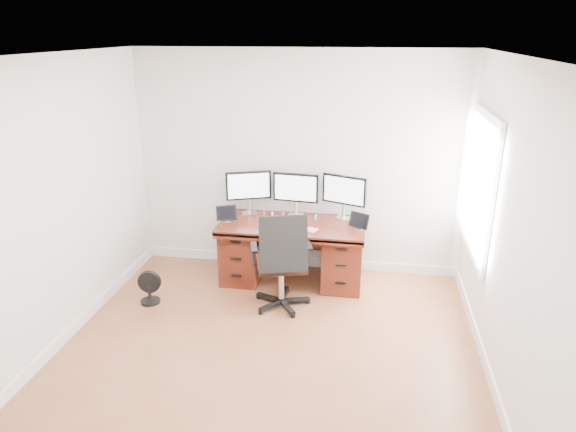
% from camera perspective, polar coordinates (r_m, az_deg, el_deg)
% --- Properties ---
extents(ground, '(4.50, 4.50, 0.00)m').
position_cam_1_polar(ground, '(4.81, -3.03, -16.93)').
color(ground, brown).
rests_on(ground, ground).
extents(back_wall, '(4.00, 0.10, 2.70)m').
position_cam_1_polar(back_wall, '(6.25, 1.12, 5.79)').
color(back_wall, white).
rests_on(back_wall, ground).
extents(right_wall, '(0.10, 4.50, 2.70)m').
position_cam_1_polar(right_wall, '(4.30, 23.97, -2.74)').
color(right_wall, white).
rests_on(right_wall, ground).
extents(desk, '(1.70, 0.80, 0.75)m').
position_cam_1_polar(desk, '(6.17, 0.50, -3.74)').
color(desk, '#49190E').
rests_on(desk, ground).
extents(office_chair, '(0.74, 0.74, 1.13)m').
position_cam_1_polar(office_chair, '(5.58, -0.70, -6.79)').
color(office_chair, black).
rests_on(office_chair, ground).
extents(floor_fan, '(0.26, 0.22, 0.38)m').
position_cam_1_polar(floor_fan, '(5.96, -15.17, -7.72)').
color(floor_fan, black).
rests_on(floor_fan, ground).
extents(monitor_left, '(0.53, 0.23, 0.53)m').
position_cam_1_polar(monitor_left, '(6.26, -4.40, 3.23)').
color(monitor_left, silver).
rests_on(monitor_left, desk).
extents(monitor_center, '(0.55, 0.16, 0.53)m').
position_cam_1_polar(monitor_center, '(6.15, 0.86, 2.99)').
color(monitor_center, silver).
rests_on(monitor_center, desk).
extents(monitor_right, '(0.53, 0.23, 0.53)m').
position_cam_1_polar(monitor_right, '(6.09, 6.26, 2.71)').
color(monitor_right, silver).
rests_on(monitor_right, desk).
extents(tablet_left, '(0.25, 0.15, 0.19)m').
position_cam_1_polar(tablet_left, '(6.09, -6.88, 0.20)').
color(tablet_left, silver).
rests_on(tablet_left, desk).
extents(tablet_right, '(0.24, 0.18, 0.19)m').
position_cam_1_polar(tablet_right, '(5.87, 7.89, -0.64)').
color(tablet_right, silver).
rests_on(tablet_right, desk).
extents(keyboard, '(0.32, 0.21, 0.01)m').
position_cam_1_polar(keyboard, '(5.80, 0.60, -1.50)').
color(keyboard, white).
rests_on(keyboard, desk).
extents(trackpad, '(0.16, 0.16, 0.01)m').
position_cam_1_polar(trackpad, '(5.81, 2.61, -1.53)').
color(trackpad, silver).
rests_on(trackpad, desk).
extents(drawing_tablet, '(0.25, 0.21, 0.01)m').
position_cam_1_polar(drawing_tablet, '(5.84, -2.13, -1.39)').
color(drawing_tablet, black).
rests_on(drawing_tablet, desk).
extents(phone, '(0.15, 0.08, 0.01)m').
position_cam_1_polar(phone, '(6.01, 0.50, -0.77)').
color(phone, black).
rests_on(phone, desk).
extents(figurine_brown, '(0.03, 0.03, 0.08)m').
position_cam_1_polar(figurine_brown, '(6.19, -2.70, 0.23)').
color(figurine_brown, olive).
rests_on(figurine_brown, desk).
extents(figurine_pink, '(0.03, 0.03, 0.08)m').
position_cam_1_polar(figurine_pink, '(6.17, -1.77, 0.17)').
color(figurine_pink, pink).
rests_on(figurine_pink, desk).
extents(figurine_purple, '(0.03, 0.03, 0.08)m').
position_cam_1_polar(figurine_purple, '(6.15, -0.55, 0.11)').
color(figurine_purple, '#B174DD').
rests_on(figurine_purple, desk).
extents(figurine_yellow, '(0.03, 0.03, 0.08)m').
position_cam_1_polar(figurine_yellow, '(6.12, 1.57, -0.01)').
color(figurine_yellow, tan).
rests_on(figurine_yellow, desk).
extents(figurine_blue, '(0.03, 0.03, 0.08)m').
position_cam_1_polar(figurine_blue, '(6.10, 3.08, -0.10)').
color(figurine_blue, '#5C91EA').
rests_on(figurine_blue, desk).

